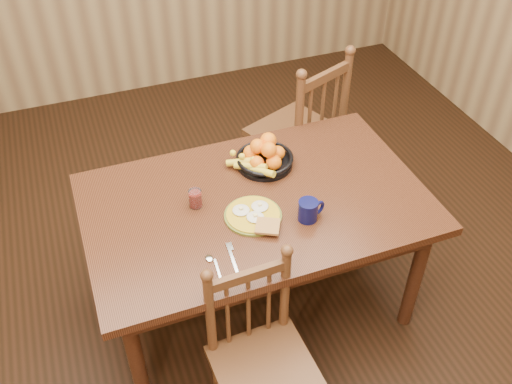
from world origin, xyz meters
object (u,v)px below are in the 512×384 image
object	(u,v)px
chair_near	(261,359)
fruit_bowl	(264,157)
chair_far	(300,132)
breakfast_plate	(254,215)
coffee_mug	(309,210)
dining_table	(256,213)

from	to	relation	value
chair_near	fruit_bowl	world-z (taller)	fruit_bowl
chair_far	breakfast_plate	xyz separation A→B (m)	(-0.62, -0.85, 0.25)
coffee_mug	fruit_bowl	world-z (taller)	fruit_bowl
chair_near	breakfast_plate	size ratio (longest dim) A/B	2.93
coffee_mug	fruit_bowl	size ratio (longest dim) A/B	0.41
fruit_bowl	coffee_mug	bearing A→B (deg)	-83.38
dining_table	chair_far	distance (m)	0.94
dining_table	fruit_bowl	size ratio (longest dim) A/B	4.94
chair_far	coffee_mug	bearing A→B (deg)	45.24
dining_table	breakfast_plate	world-z (taller)	breakfast_plate
coffee_mug	fruit_bowl	xyz separation A→B (m)	(-0.05, 0.43, 0.00)
dining_table	coffee_mug	size ratio (longest dim) A/B	11.99
chair_far	fruit_bowl	distance (m)	0.73
chair_far	breakfast_plate	bearing A→B (deg)	31.62
dining_table	coffee_mug	world-z (taller)	coffee_mug
chair_near	dining_table	bearing A→B (deg)	69.23
breakfast_plate	coffee_mug	bearing A→B (deg)	-22.23
chair_far	chair_near	world-z (taller)	chair_far
fruit_bowl	chair_far	bearing A→B (deg)	49.10
chair_far	chair_near	bearing A→B (deg)	37.98
chair_far	chair_near	size ratio (longest dim) A/B	1.18
dining_table	breakfast_plate	bearing A→B (deg)	-115.37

